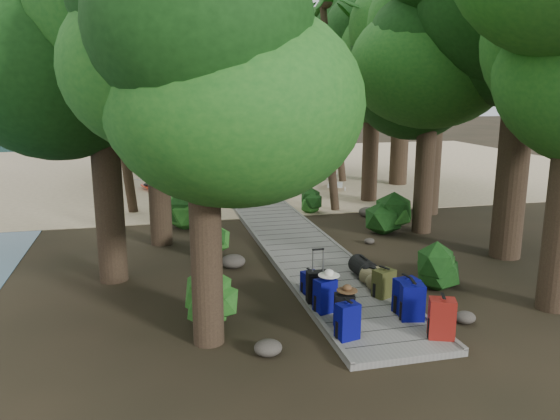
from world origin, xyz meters
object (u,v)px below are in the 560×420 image
object	(u,v)px
backpack_right_a	(442,316)
backpack_right_b	(412,300)
backpack_left_b	(344,308)
sun_lounger	(335,182)
lone_suitcase_on_sand	(260,190)
duffel_right_khaki	(374,278)
backpack_left_d	(310,281)
suitcase_on_boardwalk	(318,287)
backpack_right_c	(406,294)
duffel_right_black	(363,268)
backpack_left_c	(325,294)
kayak	(150,186)
backpack_right_d	(384,282)
backpack_left_a	(348,319)

from	to	relation	value
backpack_right_a	backpack_right_b	xyz separation A→B (m)	(-0.13, 0.78, -0.01)
backpack_left_b	sun_lounger	bearing A→B (deg)	85.09
backpack_left_b	lone_suitcase_on_sand	xyz separation A→B (m)	(0.97, 11.88, -0.13)
backpack_right_b	lone_suitcase_on_sand	bearing A→B (deg)	104.11
backpack_left_b	duffel_right_khaki	xyz separation A→B (m)	(1.29, 1.69, -0.14)
backpack_left_d	suitcase_on_boardwalk	size ratio (longest dim) A/B	0.77
backpack_right_b	backpack_right_c	xyz separation A→B (m)	(0.04, 0.32, -0.01)
backpack_right_b	backpack_right_c	bearing A→B (deg)	95.52
backpack_left_b	duffel_right_black	bearing A→B (deg)	74.32
backpack_left_c	backpack_right_b	bearing A→B (deg)	-44.20
backpack_right_a	kayak	distance (m)	16.02
backpack_left_c	backpack_left_d	size ratio (longest dim) A/B	1.42
backpack_right_d	duffel_right_khaki	size ratio (longest dim) A/B	1.15
backpack_left_d	duffel_right_black	distance (m)	1.54
backpack_right_d	lone_suitcase_on_sand	bearing A→B (deg)	70.05
backpack_right_c	sun_lounger	distance (m)	13.08
backpack_left_d	backpack_right_a	size ratio (longest dim) A/B	0.66
backpack_right_a	kayak	world-z (taller)	backpack_right_a
backpack_right_a	suitcase_on_boardwalk	world-z (taller)	backpack_right_a
suitcase_on_boardwalk	backpack_right_b	bearing A→B (deg)	-34.85
backpack_right_d	suitcase_on_boardwalk	bearing A→B (deg)	159.40
lone_suitcase_on_sand	backpack_right_d	bearing A→B (deg)	-99.49
backpack_left_a	backpack_right_a	world-z (taller)	backpack_right_a
duffel_right_khaki	sun_lounger	world-z (taller)	sun_lounger
backpack_left_b	backpack_right_a	world-z (taller)	backpack_right_a
duffel_right_khaki	suitcase_on_boardwalk	xyz separation A→B (m)	(-1.45, -0.62, 0.14)
backpack_right_a	backpack_right_c	bearing A→B (deg)	116.88
backpack_left_d	backpack_right_c	size ratio (longest dim) A/B	0.69
backpack_left_b	backpack_right_c	world-z (taller)	backpack_right_c
kayak	suitcase_on_boardwalk	bearing A→B (deg)	-99.61
lone_suitcase_on_sand	backpack_right_a	bearing A→B (deg)	-98.97
duffel_right_khaki	sun_lounger	bearing A→B (deg)	48.59
backpack_left_a	kayak	size ratio (longest dim) A/B	0.19
backpack_right_a	lone_suitcase_on_sand	bearing A→B (deg)	113.93
backpack_right_d	suitcase_on_boardwalk	xyz separation A→B (m)	(-1.39, -0.02, 0.01)
backpack_right_a	lone_suitcase_on_sand	world-z (taller)	backpack_right_a
kayak	sun_lounger	bearing A→B (deg)	-33.78
backpack_left_c	backpack_left_b	bearing A→B (deg)	-95.23
duffel_right_khaki	backpack_right_c	bearing A→B (deg)	-115.57
lone_suitcase_on_sand	kayak	bearing A→B (deg)	136.61
duffel_right_black	kayak	xyz separation A→B (m)	(-4.45, 12.26, -0.14)
backpack_left_b	kayak	world-z (taller)	backpack_left_b
kayak	sun_lounger	xyz separation A→B (m)	(7.58, -1.55, 0.12)
backpack_right_a	lone_suitcase_on_sand	size ratio (longest dim) A/B	1.29
backpack_left_c	backpack_right_a	world-z (taller)	backpack_right_a
backpack_left_b	backpack_right_a	size ratio (longest dim) A/B	0.85
backpack_left_c	suitcase_on_boardwalk	world-z (taller)	backpack_left_c
backpack_left_b	backpack_left_a	bearing A→B (deg)	-90.76
duffel_right_khaki	kayak	world-z (taller)	duffel_right_khaki
duffel_right_black	sun_lounger	xyz separation A→B (m)	(3.13, 10.71, -0.01)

